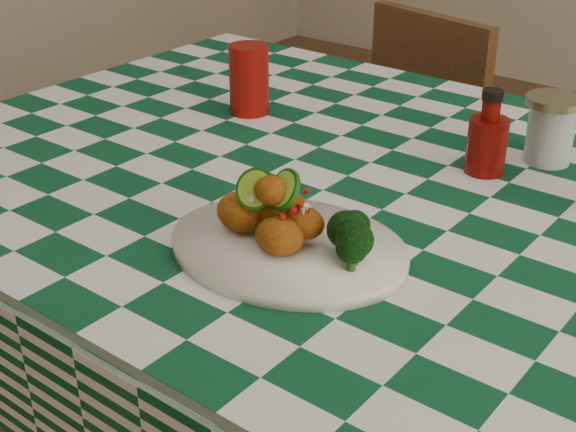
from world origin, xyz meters
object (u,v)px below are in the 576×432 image
Objects in this scene: plate at (288,248)px; mason_jar at (551,130)px; fried_chicken_pile at (276,208)px; wooden_chair_left at (376,183)px; dining_table at (390,403)px; ketchup_bottle at (488,132)px; red_tumbler at (249,79)px.

plate is 2.91× the size of mason_jar.
fried_chicken_pile is 0.16× the size of wooden_chair_left.
dining_table is 0.52m from mason_jar.
wooden_chair_left is at bearing 115.32° from plate.
ketchup_bottle is 0.16× the size of wooden_chair_left.
mason_jar reaches higher than wooden_chair_left.
wooden_chair_left is at bearing 124.22° from dining_table.
fried_chicken_pile is 0.51m from red_tumbler.
fried_chicken_pile reaches higher than plate.
mason_jar is 0.13× the size of wooden_chair_left.
red_tumbler is 0.15× the size of wooden_chair_left.
ketchup_bottle reaches higher than red_tumbler.
wooden_chair_left reaches higher than plate.
dining_table is 0.48m from ketchup_bottle.
plate is at bearing -96.15° from dining_table.
wooden_chair_left is at bearing 114.38° from fried_chicken_pile.
ketchup_bottle is at bearing 69.02° from dining_table.
ketchup_bottle is 1.23× the size of mason_jar.
plate is at bearing -52.00° from wooden_chair_left.
ketchup_bottle reaches higher than fried_chicken_pile.
dining_table is at bearing -43.10° from wooden_chair_left.
plate is 2.37× the size of ketchup_bottle.
fried_chicken_pile is at bearing 180.00° from plate.
mason_jar is at bearing 58.66° from ketchup_bottle.
mason_jar is at bearing 12.97° from red_tumbler.
fried_chicken_pile is (-0.02, 0.00, 0.05)m from plate.
red_tumbler is at bearing -70.79° from wooden_chair_left.
ketchup_bottle reaches higher than wooden_chair_left.
red_tumbler is at bearing 163.25° from dining_table.
red_tumbler reaches higher than mason_jar.
wooden_chair_left is (-0.07, 0.57, -0.44)m from red_tumbler.
plate is 0.05m from fried_chicken_pile.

